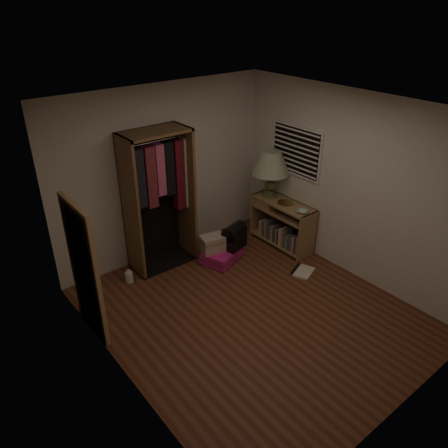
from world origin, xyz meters
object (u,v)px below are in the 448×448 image
(train_case, at_px, (213,243))
(black_bag, at_px, (234,236))
(open_wardrobe, at_px, (159,188))
(white_jug, at_px, (129,277))
(console_bookshelf, at_px, (281,222))
(table_lamp, at_px, (271,164))
(pink_suitcase, at_px, (222,255))
(floor_mirror, at_px, (85,270))

(train_case, xyz_separation_m, black_bag, (0.31, -0.12, 0.08))
(open_wardrobe, height_order, white_jug, open_wardrobe)
(console_bookshelf, relative_size, table_lamp, 1.50)
(console_bookshelf, relative_size, pink_suitcase, 1.53)
(black_bag, distance_m, table_lamp, 1.27)
(black_bag, height_order, white_jug, black_bag)
(pink_suitcase, bearing_deg, open_wardrobe, 122.38)
(floor_mirror, relative_size, white_jug, 8.83)
(train_case, bearing_deg, table_lamp, 13.74)
(console_bookshelf, bearing_deg, open_wardrobe, 157.11)
(open_wardrobe, relative_size, floor_mirror, 1.21)
(train_case, xyz_separation_m, table_lamp, (1.19, 0.05, 0.98))
(open_wardrobe, height_order, black_bag, open_wardrobe)
(table_lamp, relative_size, white_jug, 3.88)
(open_wardrobe, height_order, floor_mirror, open_wardrobe)
(open_wardrobe, xyz_separation_m, black_bag, (0.88, -0.61, -0.83))
(console_bookshelf, xyz_separation_m, train_case, (-1.18, 0.25, -0.08))
(floor_mirror, xyz_separation_m, black_bag, (2.37, 0.16, -0.46))
(floor_mirror, bearing_deg, black_bag, 3.80)
(open_wardrobe, distance_m, floor_mirror, 1.71)
(console_bookshelf, xyz_separation_m, floor_mirror, (-3.24, -0.03, 0.45))
(floor_mirror, relative_size, table_lamp, 2.28)
(floor_mirror, distance_m, table_lamp, 3.29)
(console_bookshelf, bearing_deg, table_lamp, 89.59)
(open_wardrobe, distance_m, pink_suitcase, 1.43)
(pink_suitcase, relative_size, train_case, 1.78)
(floor_mirror, xyz_separation_m, pink_suitcase, (2.18, 0.21, -0.76))
(pink_suitcase, relative_size, black_bag, 1.78)
(train_case, bearing_deg, open_wardrobe, 150.93)
(floor_mirror, distance_m, train_case, 2.14)
(table_lamp, distance_m, white_jug, 2.75)
(black_bag, bearing_deg, open_wardrobe, 129.89)
(black_bag, bearing_deg, floor_mirror, 168.45)
(floor_mirror, height_order, pink_suitcase, floor_mirror)
(pink_suitcase, bearing_deg, console_bookshelf, -28.82)
(console_bookshelf, height_order, train_case, console_bookshelf)
(floor_mirror, height_order, black_bag, floor_mirror)
(train_case, height_order, table_lamp, table_lamp)
(train_case, relative_size, black_bag, 1.00)
(black_bag, bearing_deg, table_lamp, -4.40)
(console_bookshelf, bearing_deg, floor_mirror, -179.48)
(console_bookshelf, relative_size, floor_mirror, 0.66)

